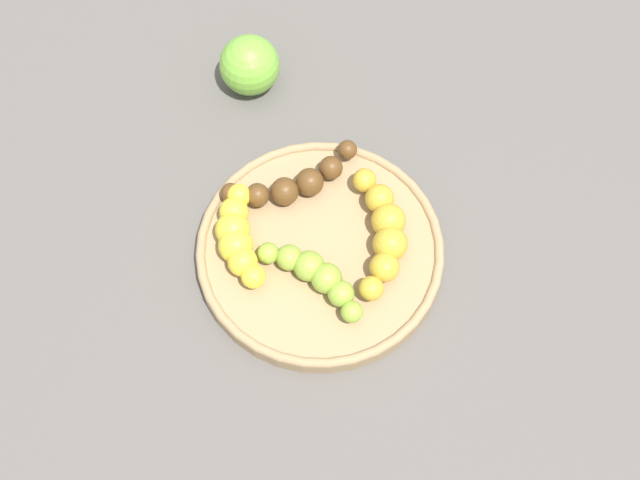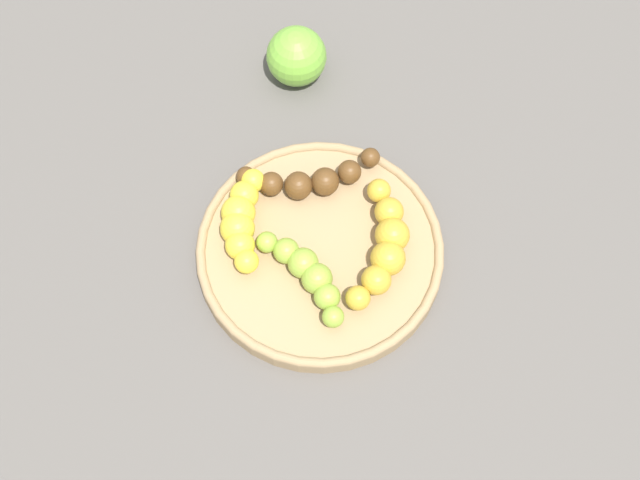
% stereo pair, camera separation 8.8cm
% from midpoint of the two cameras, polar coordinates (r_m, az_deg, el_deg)
% --- Properties ---
extents(ground_plane, '(2.40, 2.40, 0.00)m').
position_cam_midpoint_polar(ground_plane, '(0.91, -2.74, -1.32)').
color(ground_plane, '#56514C').
extents(fruit_bowl, '(0.25, 0.25, 0.02)m').
position_cam_midpoint_polar(fruit_bowl, '(0.90, -2.77, -1.00)').
color(fruit_bowl, '#A08259').
rests_on(fruit_bowl, ground_plane).
extents(banana_green, '(0.07, 0.11, 0.03)m').
position_cam_midpoint_polar(banana_green, '(0.87, -3.19, -2.57)').
color(banana_green, '#8CAD38').
rests_on(banana_green, fruit_bowl).
extents(banana_spotted, '(0.14, 0.06, 0.04)m').
position_cam_midpoint_polar(banana_spotted, '(0.88, 1.30, 0.21)').
color(banana_spotted, gold).
rests_on(banana_spotted, fruit_bowl).
extents(banana_overripe, '(0.09, 0.13, 0.03)m').
position_cam_midpoint_polar(banana_overripe, '(0.92, -4.37, 3.47)').
color(banana_overripe, '#593819').
rests_on(banana_overripe, fruit_bowl).
extents(banana_yellow, '(0.11, 0.06, 0.04)m').
position_cam_midpoint_polar(banana_yellow, '(0.89, -8.17, -0.07)').
color(banana_yellow, yellow).
rests_on(banana_yellow, fruit_bowl).
extents(apple_green, '(0.07, 0.07, 0.07)m').
position_cam_midpoint_polar(apple_green, '(1.00, -7.13, 10.94)').
color(apple_green, '#72B238').
rests_on(apple_green, ground_plane).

